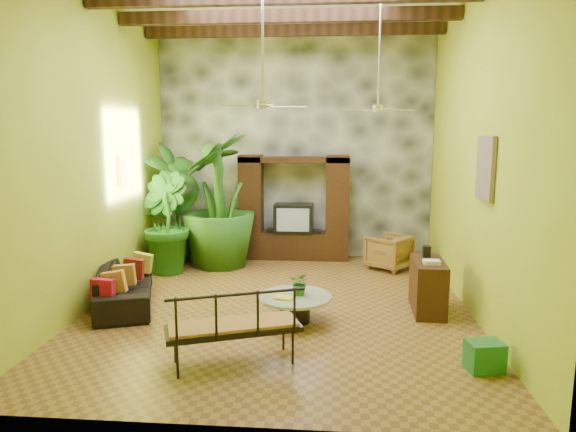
# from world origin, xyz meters

# --- Properties ---
(ground) EXTENTS (7.00, 7.00, 0.00)m
(ground) POSITION_xyz_m (0.00, 0.00, 0.00)
(ground) COLOR brown
(ground) RESTS_ON ground
(back_wall) EXTENTS (6.00, 0.02, 5.00)m
(back_wall) POSITION_xyz_m (0.00, 3.50, 2.50)
(back_wall) COLOR #ACAC27
(back_wall) RESTS_ON ground
(left_wall) EXTENTS (0.02, 7.00, 5.00)m
(left_wall) POSITION_xyz_m (-3.00, 0.00, 2.50)
(left_wall) COLOR #ACAC27
(left_wall) RESTS_ON ground
(right_wall) EXTENTS (0.02, 7.00, 5.00)m
(right_wall) POSITION_xyz_m (3.00, 0.00, 2.50)
(right_wall) COLOR #ACAC27
(right_wall) RESTS_ON ground
(stone_accent_wall) EXTENTS (5.98, 0.10, 4.98)m
(stone_accent_wall) POSITION_xyz_m (0.00, 3.44, 2.50)
(stone_accent_wall) COLOR #363A3E
(stone_accent_wall) RESTS_ON ground
(entertainment_center) EXTENTS (2.40, 0.55, 2.30)m
(entertainment_center) POSITION_xyz_m (0.00, 3.14, 0.97)
(entertainment_center) COLOR black
(entertainment_center) RESTS_ON ground
(ceiling_fan_front) EXTENTS (1.28, 1.28, 1.86)m
(ceiling_fan_front) POSITION_xyz_m (-0.20, -0.40, 3.40)
(ceiling_fan_front) COLOR silver
(ceiling_fan_front) RESTS_ON ceiling
(ceiling_fan_back) EXTENTS (1.28, 1.28, 1.86)m
(ceiling_fan_back) POSITION_xyz_m (1.60, 1.20, 3.40)
(ceiling_fan_back) COLOR silver
(ceiling_fan_back) RESTS_ON ceiling
(wall_art_mask) EXTENTS (0.06, 0.32, 0.55)m
(wall_art_mask) POSITION_xyz_m (-2.96, 1.00, 2.10)
(wall_art_mask) COLOR yellow
(wall_art_mask) RESTS_ON left_wall
(wall_art_painting) EXTENTS (0.06, 0.70, 0.90)m
(wall_art_painting) POSITION_xyz_m (2.96, -0.60, 2.30)
(wall_art_painting) COLOR #295496
(wall_art_painting) RESTS_ON right_wall
(sofa) EXTENTS (1.45, 2.24, 0.61)m
(sofa) POSITION_xyz_m (-2.53, -0.17, 0.31)
(sofa) COLOR black
(sofa) RESTS_ON ground
(wicker_armchair) EXTENTS (1.09, 1.08, 0.71)m
(wicker_armchair) POSITION_xyz_m (2.01, 2.43, 0.36)
(wicker_armchair) COLOR #925A35
(wicker_armchair) RESTS_ON ground
(tall_plant_a) EXTENTS (1.46, 1.64, 2.59)m
(tall_plant_a) POSITION_xyz_m (-2.49, 2.59, 1.29)
(tall_plant_a) COLOR #245F19
(tall_plant_a) RESTS_ON ground
(tall_plant_b) EXTENTS (1.42, 1.42, 2.02)m
(tall_plant_b) POSITION_xyz_m (-2.51, 1.84, 1.01)
(tall_plant_b) COLOR #20691B
(tall_plant_b) RESTS_ON ground
(tall_plant_c) EXTENTS (1.75, 1.75, 2.77)m
(tall_plant_c) POSITION_xyz_m (-1.50, 2.39, 1.38)
(tall_plant_c) COLOR #245717
(tall_plant_c) RESTS_ON ground
(coffee_table) EXTENTS (1.10, 1.10, 0.40)m
(coffee_table) POSITION_xyz_m (0.29, -0.68, 0.26)
(coffee_table) COLOR black
(coffee_table) RESTS_ON ground
(centerpiece_plant) EXTENTS (0.39, 0.37, 0.35)m
(centerpiece_plant) POSITION_xyz_m (0.37, -0.63, 0.58)
(centerpiece_plant) COLOR #1B5717
(centerpiece_plant) RESTS_ON coffee_table
(yellow_tray) EXTENTS (0.30, 0.24, 0.03)m
(yellow_tray) POSITION_xyz_m (0.14, -0.84, 0.41)
(yellow_tray) COLOR yellow
(yellow_tray) RESTS_ON coffee_table
(iron_bench) EXTENTS (1.71, 1.13, 0.57)m
(iron_bench) POSITION_xyz_m (-0.36, -2.22, 0.53)
(iron_bench) COLOR black
(iron_bench) RESTS_ON ground
(side_console) EXTENTS (0.50, 1.04, 0.82)m
(side_console) POSITION_xyz_m (2.35, -0.08, 0.41)
(side_console) COLOR #391C12
(side_console) RESTS_ON ground
(green_bin) EXTENTS (0.46, 0.38, 0.36)m
(green_bin) POSITION_xyz_m (2.65, -2.09, 0.18)
(green_bin) COLOR #1B6535
(green_bin) RESTS_ON ground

